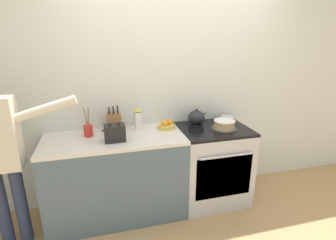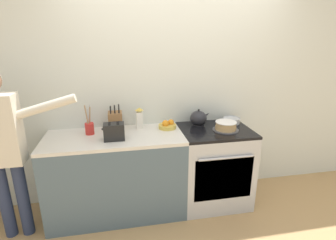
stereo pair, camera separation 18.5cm
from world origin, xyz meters
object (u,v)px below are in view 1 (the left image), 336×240
at_px(milk_carton, 138,119).
at_px(person_baker, 0,148).
at_px(tea_kettle, 197,117).
at_px(knife_block, 114,122).
at_px(mixing_bowl, 228,119).
at_px(fruit_bowl, 166,125).
at_px(utensil_crock, 88,129).
at_px(layer_cake, 224,125).
at_px(stove_range, 212,164).
at_px(toaster, 115,133).

relative_size(milk_carton, person_baker, 0.15).
relative_size(tea_kettle, knife_block, 0.83).
distance_m(mixing_bowl, fruit_bowl, 0.78).
bearing_deg(knife_block, utensil_crock, -161.09).
distance_m(layer_cake, knife_block, 1.22).
relative_size(utensil_crock, fruit_bowl, 1.60).
bearing_deg(fruit_bowl, tea_kettle, 7.01).
bearing_deg(tea_kettle, utensil_crock, -176.76).
height_order(utensil_crock, milk_carton, utensil_crock).
distance_m(utensil_crock, person_baker, 0.78).
height_order(knife_block, utensil_crock, utensil_crock).
relative_size(stove_range, layer_cake, 3.21).
bearing_deg(knife_block, mixing_bowl, -1.84).
bearing_deg(mixing_bowl, person_baker, -171.71).
bearing_deg(person_baker, knife_block, 22.34).
distance_m(layer_cake, person_baker, 2.18).
bearing_deg(utensil_crock, milk_carton, 9.24).
height_order(tea_kettle, knife_block, knife_block).
bearing_deg(person_baker, layer_cake, 4.59).
distance_m(knife_block, person_baker, 1.06).
height_order(milk_carton, person_baker, person_baker).
distance_m(stove_range, mixing_bowl, 0.58).
relative_size(mixing_bowl, fruit_bowl, 1.02).
xyz_separation_m(fruit_bowl, person_baker, (-1.56, -0.31, 0.03)).
height_order(stove_range, layer_cake, layer_cake).
distance_m(layer_cake, tea_kettle, 0.33).
xyz_separation_m(toaster, milk_carton, (0.28, 0.29, 0.03)).
relative_size(stove_range, utensil_crock, 2.89).
height_order(tea_kettle, mixing_bowl, tea_kettle).
xyz_separation_m(knife_block, toaster, (-0.01, -0.30, -0.02)).
distance_m(knife_block, utensil_crock, 0.29).
height_order(layer_cake, milk_carton, milk_carton).
height_order(toaster, milk_carton, milk_carton).
height_order(tea_kettle, fruit_bowl, tea_kettle).
bearing_deg(mixing_bowl, tea_kettle, 177.22).
xyz_separation_m(tea_kettle, toaster, (-0.96, -0.27, 0.00)).
xyz_separation_m(mixing_bowl, milk_carton, (-1.08, 0.04, 0.08)).
bearing_deg(toaster, stove_range, 4.95).
bearing_deg(person_baker, stove_range, 6.15).
xyz_separation_m(stove_range, tea_kettle, (-0.14, 0.18, 0.54)).
bearing_deg(layer_cake, person_baker, -176.56).
distance_m(layer_cake, fruit_bowl, 0.64).
xyz_separation_m(utensil_crock, person_baker, (-0.72, -0.29, -0.01)).
bearing_deg(layer_cake, fruit_bowl, 163.48).
xyz_separation_m(mixing_bowl, fruit_bowl, (-0.78, -0.03, -0.00)).
bearing_deg(knife_block, toaster, -92.81).
xyz_separation_m(tea_kettle, fruit_bowl, (-0.38, -0.05, -0.05)).
bearing_deg(knife_block, fruit_bowl, -7.01).
xyz_separation_m(tea_kettle, knife_block, (-0.95, 0.02, 0.02)).
relative_size(fruit_bowl, milk_carton, 0.83).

